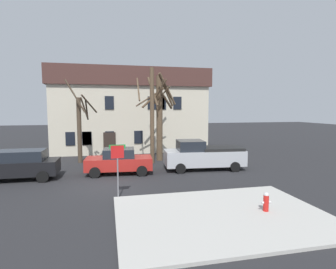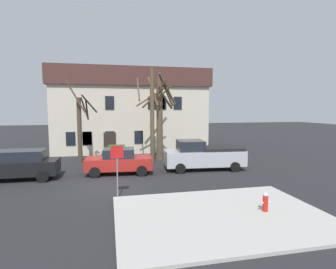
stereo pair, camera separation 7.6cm
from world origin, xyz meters
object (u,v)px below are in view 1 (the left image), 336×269
at_px(tree_bare_near, 80,126).
at_px(tree_bare_mid, 152,112).
at_px(tree_bare_far, 160,114).
at_px(pickup_truck_silver, 203,155).
at_px(car_red_sedan, 119,161).
at_px(car_black_wagon, 20,165).
at_px(street_sign_pole, 118,161).
at_px(building_main, 130,110).
at_px(fire_hydrant, 266,201).

bearing_deg(tree_bare_near, tree_bare_mid, -13.37).
relative_size(tree_bare_far, pickup_truck_silver, 1.23).
height_order(tree_bare_mid, car_red_sedan, tree_bare_mid).
bearing_deg(car_black_wagon, street_sign_pole, -40.60).
bearing_deg(tree_bare_mid, tree_bare_near, 166.63).
bearing_deg(building_main, tree_bare_mid, -82.53).
distance_m(tree_bare_mid, car_black_wagon, 9.71).
distance_m(tree_bare_near, tree_bare_mid, 5.78).
bearing_deg(building_main, car_black_wagon, -123.22).
bearing_deg(pickup_truck_silver, car_black_wagon, -178.78).
relative_size(tree_bare_mid, car_red_sedan, 1.68).
relative_size(tree_bare_far, car_red_sedan, 1.60).
distance_m(tree_bare_mid, fire_hydrant, 12.11).
bearing_deg(tree_bare_mid, car_black_wagon, -159.36).
bearing_deg(pickup_truck_silver, fire_hydrant, -92.23).
xyz_separation_m(building_main, fire_hydrant, (3.89, -19.51, -3.62)).
bearing_deg(car_black_wagon, tree_bare_far, 23.95).
relative_size(building_main, car_black_wagon, 3.48).
height_order(car_black_wagon, pickup_truck_silver, pickup_truck_silver).
xyz_separation_m(tree_bare_far, fire_hydrant, (2.05, -12.17, -3.32)).
distance_m(tree_bare_near, pickup_truck_silver, 9.86).
height_order(car_black_wagon, street_sign_pole, street_sign_pole).
height_order(tree_bare_far, pickup_truck_silver, tree_bare_far).
xyz_separation_m(car_black_wagon, fire_hydrant, (11.43, -8.00, -0.40)).
distance_m(building_main, fire_hydrant, 20.23).
relative_size(pickup_truck_silver, fire_hydrant, 7.25).
height_order(building_main, car_black_wagon, building_main).
height_order(tree_bare_near, street_sign_pole, tree_bare_near).
xyz_separation_m(car_red_sedan, street_sign_pole, (-0.26, -5.05, 0.99)).
bearing_deg(fire_hydrant, tree_bare_far, 99.55).
height_order(car_black_wagon, fire_hydrant, car_black_wagon).
height_order(fire_hydrant, street_sign_pole, street_sign_pole).
xyz_separation_m(building_main, car_black_wagon, (-7.54, -11.51, -3.22)).
xyz_separation_m(car_black_wagon, street_sign_pole, (5.63, -4.82, 0.90)).
height_order(car_red_sedan, pickup_truck_silver, pickup_truck_silver).
xyz_separation_m(tree_bare_near, pickup_truck_silver, (8.65, -4.31, -1.93)).
distance_m(car_red_sedan, fire_hydrant, 9.93).
bearing_deg(street_sign_pole, building_main, 83.33).
bearing_deg(building_main, fire_hydrant, -78.73).
bearing_deg(fire_hydrant, street_sign_pole, 151.27).
distance_m(tree_bare_far, street_sign_pole, 9.95).
distance_m(building_main, pickup_truck_silver, 12.43).
bearing_deg(pickup_truck_silver, building_main, 110.50).
distance_m(tree_bare_far, car_black_wagon, 10.67).
bearing_deg(fire_hydrant, car_black_wagon, 145.00).
distance_m(building_main, tree_bare_mid, 8.34).
bearing_deg(pickup_truck_silver, car_red_sedan, -179.81).
relative_size(car_black_wagon, fire_hydrant, 5.62).
relative_size(tree_bare_near, tree_bare_mid, 0.88).
distance_m(fire_hydrant, street_sign_pole, 6.74).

